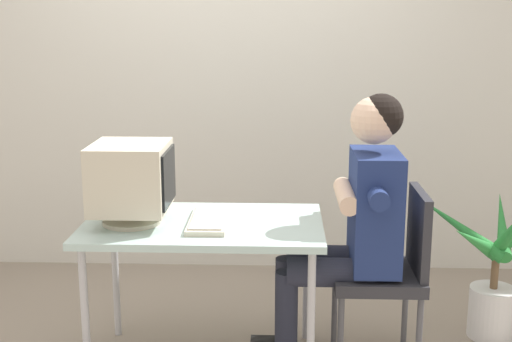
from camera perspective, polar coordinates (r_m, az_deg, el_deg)
wall_back at (r=4.47m, az=1.34°, el=10.57°), size 8.00×0.10×3.00m
desk at (r=3.25m, az=-4.44°, el=-5.31°), size 1.13×0.68×0.73m
crt_monitor at (r=3.21m, az=-10.42°, el=-0.63°), size 0.36×0.37×0.38m
keyboard at (r=3.22m, az=-3.97°, el=-4.09°), size 0.18×0.44×0.03m
office_chair at (r=3.37m, az=11.18°, el=-7.77°), size 0.42×0.42×0.88m
person_seated at (r=3.27m, az=8.20°, el=-3.88°), size 0.71×0.59×1.33m
potted_plant at (r=3.82m, az=19.37°, el=-7.81°), size 0.85×0.80×0.90m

